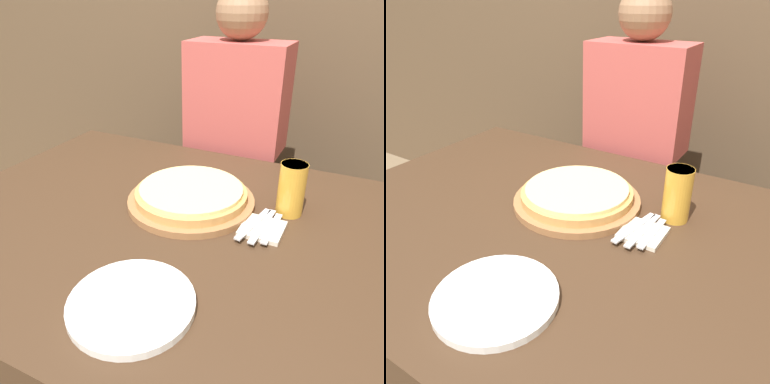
% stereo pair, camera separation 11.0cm
% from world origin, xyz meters
% --- Properties ---
extents(dining_table, '(1.41, 1.04, 0.75)m').
position_xyz_m(dining_table, '(0.00, 0.00, 0.38)').
color(dining_table, '#3D2819').
rests_on(dining_table, ground_plane).
extents(pizza_on_board, '(0.38, 0.38, 0.06)m').
position_xyz_m(pizza_on_board, '(0.00, 0.11, 0.78)').
color(pizza_on_board, '#99663D').
rests_on(pizza_on_board, dining_table).
extents(beer_glass, '(0.08, 0.08, 0.15)m').
position_xyz_m(beer_glass, '(0.28, 0.18, 0.83)').
color(beer_glass, gold).
rests_on(beer_glass, dining_table).
extents(dinner_plate, '(0.26, 0.26, 0.02)m').
position_xyz_m(dinner_plate, '(0.07, -0.32, 0.76)').
color(dinner_plate, white).
rests_on(dinner_plate, dining_table).
extents(napkin_stack, '(0.11, 0.11, 0.01)m').
position_xyz_m(napkin_stack, '(0.23, 0.06, 0.76)').
color(napkin_stack, beige).
rests_on(napkin_stack, dining_table).
extents(fork, '(0.05, 0.18, 0.00)m').
position_xyz_m(fork, '(0.21, 0.06, 0.77)').
color(fork, silver).
rests_on(fork, napkin_stack).
extents(dinner_knife, '(0.03, 0.18, 0.00)m').
position_xyz_m(dinner_knife, '(0.23, 0.06, 0.77)').
color(dinner_knife, silver).
rests_on(dinner_knife, napkin_stack).
extents(spoon, '(0.02, 0.15, 0.00)m').
position_xyz_m(spoon, '(0.26, 0.06, 0.77)').
color(spoon, silver).
rests_on(spoon, napkin_stack).
extents(diner_person, '(0.39, 0.20, 1.34)m').
position_xyz_m(diner_person, '(-0.06, 0.66, 0.66)').
color(diner_person, '#33333D').
rests_on(diner_person, ground_plane).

